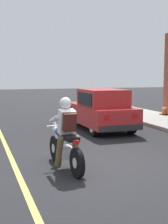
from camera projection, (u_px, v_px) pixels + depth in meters
ground_plane at (98, 167)px, 7.17m from camera, size 80.00×80.00×0.00m
lane_stripe at (5, 145)px, 9.39m from camera, size 0.12×19.80×0.01m
motorcycle_with_rider at (66, 139)px, 6.98m from camera, size 0.59×2.02×1.62m
car_hatchback at (101, 110)px, 11.97m from camera, size 1.64×3.78×1.57m
traffic_cone at (164, 109)px, 15.43m from camera, size 0.36×0.36×0.60m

